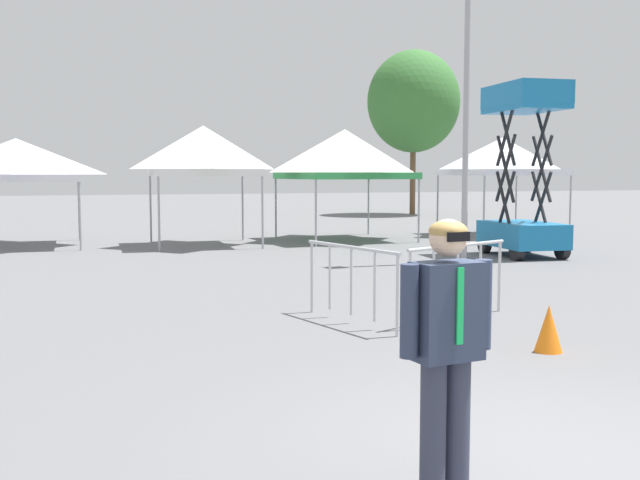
% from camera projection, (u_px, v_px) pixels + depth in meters
% --- Properties ---
extents(ground_plane, '(140.00, 140.00, 0.00)m').
position_uv_depth(ground_plane, '(544.00, 454.00, 5.51)').
color(ground_plane, slate).
extents(canopy_tent_center, '(3.48, 3.48, 3.02)m').
position_uv_depth(canopy_tent_center, '(16.00, 160.00, 20.87)').
color(canopy_tent_center, '#9E9EA3').
rests_on(canopy_tent_center, ground).
extents(canopy_tent_far_right, '(3.00, 3.00, 3.40)m').
position_uv_depth(canopy_tent_far_right, '(203.00, 151.00, 21.17)').
color(canopy_tent_far_right, '#9E9EA3').
rests_on(canopy_tent_far_right, ground).
extents(canopy_tent_behind_center, '(3.73, 3.73, 3.40)m').
position_uv_depth(canopy_tent_behind_center, '(345.00, 154.00, 22.97)').
color(canopy_tent_behind_center, '#9E9EA3').
rests_on(canopy_tent_behind_center, ground).
extents(canopy_tent_behind_left, '(3.32, 3.32, 3.23)m').
position_uv_depth(canopy_tent_behind_left, '(502.00, 157.00, 24.68)').
color(canopy_tent_behind_left, '#9E9EA3').
rests_on(canopy_tent_behind_left, ground).
extents(scissor_lift, '(1.61, 2.42, 4.23)m').
position_uv_depth(scissor_lift, '(523.00, 205.00, 18.57)').
color(scissor_lift, black).
rests_on(scissor_lift, ground).
extents(person_foreground, '(0.65, 0.29, 1.78)m').
position_uv_depth(person_foreground, '(446.00, 341.00, 4.57)').
color(person_foreground, '#33384C').
rests_on(person_foreground, ground).
extents(light_pole_near_lift, '(0.36, 0.36, 7.81)m').
position_uv_depth(light_pole_near_lift, '(467.00, 66.00, 16.95)').
color(light_pole_near_lift, '#9E9EA3').
rests_on(light_pole_near_lift, ground).
extents(tree_behind_tents_right, '(4.58, 4.58, 8.13)m').
position_uv_depth(tree_behind_tents_right, '(414.00, 102.00, 37.15)').
color(tree_behind_tents_right, brown).
rests_on(tree_behind_tents_right, ground).
extents(crowd_barrier_near_person, '(0.57, 2.05, 1.08)m').
position_uv_depth(crowd_barrier_near_person, '(351.00, 269.00, 10.22)').
color(crowd_barrier_near_person, '#B7BABF').
rests_on(crowd_barrier_near_person, ground).
extents(crowd_barrier_by_lift, '(1.95, 0.86, 1.08)m').
position_uv_depth(crowd_barrier_by_lift, '(458.00, 267.00, 10.47)').
color(crowd_barrier_by_lift, '#B7BABF').
rests_on(crowd_barrier_by_lift, ground).
extents(traffic_cone_lot_center, '(0.32, 0.32, 0.55)m').
position_uv_depth(traffic_cone_lot_center, '(549.00, 328.00, 8.63)').
color(traffic_cone_lot_center, orange).
rests_on(traffic_cone_lot_center, ground).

